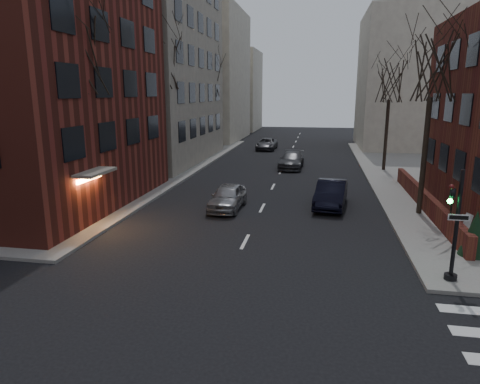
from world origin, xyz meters
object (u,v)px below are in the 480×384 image
at_px(tree_left_a, 78,56).
at_px(car_lane_silver, 228,197).
at_px(tree_left_b, 163,63).
at_px(evergreen_shrub, 475,233).
at_px(tree_left_c, 209,80).
at_px(streetlamp_near, 154,129).
at_px(parked_sedan, 331,194).
at_px(tree_right_a, 433,66).
at_px(streetlamp_far, 219,115).
at_px(traffic_signal, 454,233).
at_px(tree_right_b, 390,82).
at_px(car_lane_gray, 292,160).
at_px(sandwich_board, 471,223).
at_px(car_lane_far, 267,144).

xyz_separation_m(tree_left_a, car_lane_silver, (6.83, 3.43, -7.74)).
xyz_separation_m(tree_left_b, evergreen_shrub, (18.38, -14.33, -7.80)).
xyz_separation_m(tree_left_c, streetlamp_near, (0.60, -18.00, -3.79)).
distance_m(tree_left_c, evergreen_shrub, 34.47).
relative_size(parked_sedan, car_lane_silver, 1.12).
bearing_deg(tree_right_a, tree_left_b, 155.56).
distance_m(tree_left_c, streetlamp_far, 4.33).
relative_size(traffic_signal, tree_left_b, 0.37).
height_order(car_lane_silver, evergreen_shrub, evergreen_shrub).
height_order(tree_left_a, car_lane_silver, tree_left_a).
bearing_deg(car_lane_silver, tree_right_b, 55.40).
distance_m(tree_left_b, tree_right_a, 19.35).
distance_m(tree_right_a, streetlamp_near, 17.87).
bearing_deg(car_lane_gray, car_lane_silver, -98.36).
height_order(tree_left_c, streetlamp_far, tree_left_c).
relative_size(tree_left_c, sandwich_board, 10.77).
bearing_deg(car_lane_far, car_lane_gray, -72.49).
xyz_separation_m(tree_left_b, streetlamp_far, (0.60, 16.00, -4.68)).
distance_m(tree_right_b, evergreen_shrub, 21.35).
height_order(tree_left_a, sandwich_board, tree_left_a).
relative_size(streetlamp_near, car_lane_far, 1.30).
bearing_deg(streetlamp_far, car_lane_silver, -75.78).
bearing_deg(traffic_signal, streetlamp_near, 141.13).
distance_m(streetlamp_far, car_lane_far, 6.84).
height_order(tree_left_a, tree_left_b, tree_left_b).
xyz_separation_m(tree_left_a, tree_right_a, (17.60, 4.00, -0.44)).
distance_m(traffic_signal, streetlamp_near, 20.86).
distance_m(tree_left_c, car_lane_gray, 14.43).
bearing_deg(sandwich_board, car_lane_gray, 104.55).
bearing_deg(traffic_signal, streetlamp_far, 116.06).
distance_m(traffic_signal, car_lane_silver, 13.07).
bearing_deg(tree_left_a, car_lane_far, 79.31).
relative_size(tree_right_a, car_lane_far, 2.00).
xyz_separation_m(tree_left_c, tree_right_a, (17.60, -22.00, 0.00)).
height_order(tree_right_b, car_lane_far, tree_right_b).
relative_size(traffic_signal, car_lane_far, 0.83).
bearing_deg(car_lane_silver, traffic_signal, -38.52).
distance_m(traffic_signal, tree_left_c, 35.76).
height_order(tree_right_b, parked_sedan, tree_right_b).
height_order(tree_left_b, tree_right_a, tree_left_b).
xyz_separation_m(streetlamp_near, sandwich_board, (18.70, -7.09, -3.64)).
bearing_deg(car_lane_gray, tree_left_b, -145.28).
bearing_deg(tree_left_a, traffic_signal, -16.65).
distance_m(tree_right_a, car_lane_silver, 13.03).
relative_size(tree_left_b, car_lane_far, 2.23).
bearing_deg(evergreen_shrub, parked_sedan, 127.27).
xyz_separation_m(car_lane_silver, car_lane_far, (-1.03, 27.24, -0.05)).
xyz_separation_m(streetlamp_far, parked_sedan, (12.20, -22.99, -3.45)).
bearing_deg(evergreen_shrub, car_lane_silver, 153.50).
xyz_separation_m(tree_right_b, evergreen_shrub, (0.78, -20.33, -6.48)).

